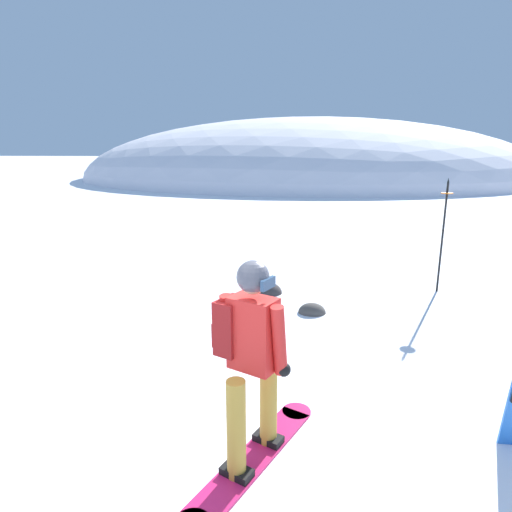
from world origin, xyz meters
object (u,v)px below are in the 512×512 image
(snowboarder_main, at_px, (250,358))
(rock_small, at_px, (267,293))
(rock_mid, at_px, (312,313))
(piste_marker_far, at_px, (443,228))

(snowboarder_main, bearing_deg, rock_small, 93.72)
(snowboarder_main, distance_m, rock_mid, 3.56)
(snowboarder_main, distance_m, rock_small, 4.39)
(snowboarder_main, relative_size, rock_small, 3.09)
(rock_mid, bearing_deg, snowboarder_main, -98.84)
(snowboarder_main, relative_size, piste_marker_far, 0.84)
(rock_mid, xyz_separation_m, rock_small, (-0.81, 0.88, 0.00))
(rock_mid, relative_size, rock_small, 0.78)
(piste_marker_far, bearing_deg, rock_mid, -149.34)
(snowboarder_main, relative_size, rock_mid, 3.95)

